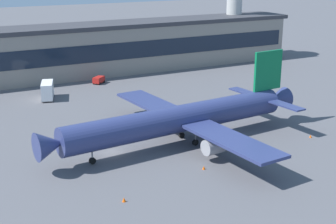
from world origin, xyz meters
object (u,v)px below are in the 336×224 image
at_px(airliner, 183,118).
at_px(catering_truck, 47,90).
at_px(baggage_tug, 99,80).
at_px(traffic_cone_2, 311,136).
at_px(traffic_cone_1, 204,168).
at_px(traffic_cone_0, 124,200).

bearing_deg(airliner, catering_truck, 108.87).
xyz_separation_m(baggage_tug, traffic_cone_2, (20.46, -59.07, -0.79)).
bearing_deg(catering_truck, baggage_tug, 29.03).
bearing_deg(baggage_tug, catering_truck, -150.97).
relative_size(airliner, traffic_cone_1, 87.78).
xyz_separation_m(traffic_cone_0, traffic_cone_1, (15.58, 4.07, -0.03)).
height_order(baggage_tug, traffic_cone_2, baggage_tug).
xyz_separation_m(baggage_tug, traffic_cone_1, (-5.17, -61.99, -0.78)).
bearing_deg(baggage_tug, traffic_cone_1, -94.77).
xyz_separation_m(catering_truck, traffic_cone_2, (36.79, -50.01, -2.00)).
xyz_separation_m(airliner, traffic_cone_2, (22.76, -8.96, -4.45)).
height_order(traffic_cone_0, traffic_cone_2, traffic_cone_0).
height_order(catering_truck, traffic_cone_0, catering_truck).
relative_size(traffic_cone_0, traffic_cone_2, 1.13).
xyz_separation_m(baggage_tug, catering_truck, (-16.33, -9.06, 1.21)).
bearing_deg(traffic_cone_2, baggage_tug, 109.11).
xyz_separation_m(airliner, traffic_cone_1, (-2.87, -11.88, -4.44)).
height_order(airliner, baggage_tug, airliner).
bearing_deg(catering_truck, traffic_cone_2, -53.66).
bearing_deg(traffic_cone_1, airliner, 76.42).
relative_size(baggage_tug, traffic_cone_1, 6.66).
height_order(catering_truck, traffic_cone_2, catering_truck).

